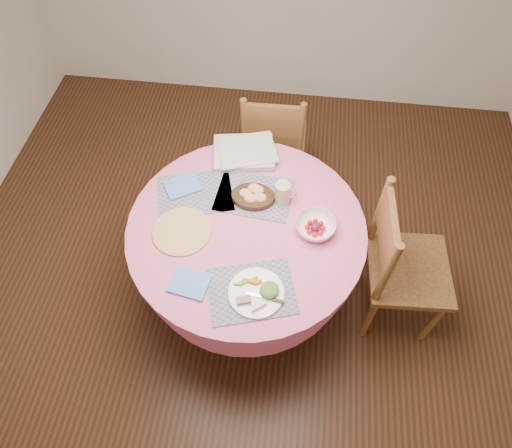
# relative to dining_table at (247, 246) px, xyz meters

# --- Properties ---
(ground) EXTENTS (4.00, 4.00, 0.00)m
(ground) POSITION_rel_dining_table_xyz_m (0.00, 0.00, -0.56)
(ground) COLOR #331C0F
(ground) RESTS_ON ground
(room_envelope) EXTENTS (4.01, 4.01, 2.71)m
(room_envelope) POSITION_rel_dining_table_xyz_m (0.00, 0.00, 1.16)
(room_envelope) COLOR silver
(room_envelope) RESTS_ON ground
(dining_table) EXTENTS (1.24, 1.24, 0.75)m
(dining_table) POSITION_rel_dining_table_xyz_m (0.00, 0.00, 0.00)
(dining_table) COLOR #DD6791
(dining_table) RESTS_ON ground
(chair_right) EXTENTS (0.47, 0.49, 1.00)m
(chair_right) POSITION_rel_dining_table_xyz_m (0.84, 0.01, -0.03)
(chair_right) COLOR brown
(chair_right) RESTS_ON ground
(chair_back) EXTENTS (0.44, 0.42, 0.93)m
(chair_back) POSITION_rel_dining_table_xyz_m (0.05, 0.90, -0.07)
(chair_back) COLOR brown
(chair_back) RESTS_ON ground
(placemat_front) EXTENTS (0.47, 0.40, 0.01)m
(placemat_front) POSITION_rel_dining_table_xyz_m (0.08, -0.36, 0.20)
(placemat_front) COLOR #167B6E
(placemat_front) RESTS_ON dining_table
(placemat_left) EXTENTS (0.47, 0.40, 0.01)m
(placemat_left) POSITION_rel_dining_table_xyz_m (-0.31, 0.18, 0.20)
(placemat_left) COLOR #167B6E
(placemat_left) RESTS_ON dining_table
(placemat_back) EXTENTS (0.42, 0.33, 0.01)m
(placemat_back) POSITION_rel_dining_table_xyz_m (0.01, 0.21, 0.20)
(placemat_back) COLOR #167B6E
(placemat_back) RESTS_ON dining_table
(wicker_trivet) EXTENTS (0.30, 0.30, 0.01)m
(wicker_trivet) POSITION_rel_dining_table_xyz_m (-0.32, -0.08, 0.20)
(wicker_trivet) COLOR #AF874C
(wicker_trivet) RESTS_ON dining_table
(napkin_near) EXTENTS (0.20, 0.17, 0.01)m
(napkin_near) POSITION_rel_dining_table_xyz_m (-0.22, -0.36, 0.20)
(napkin_near) COLOR #5285D3
(napkin_near) RESTS_ON dining_table
(napkin_far) EXTENTS (0.23, 0.21, 0.01)m
(napkin_far) POSITION_rel_dining_table_xyz_m (-0.38, 0.21, 0.21)
(napkin_far) COLOR #5285D3
(napkin_far) RESTS_ON placemat_left
(dinner_plate) EXTENTS (0.26, 0.26, 0.05)m
(dinner_plate) POSITION_rel_dining_table_xyz_m (0.11, -0.38, 0.22)
(dinner_plate) COLOR white
(dinner_plate) RESTS_ON placemat_front
(bread_bowl) EXTENTS (0.23, 0.23, 0.08)m
(bread_bowl) POSITION_rel_dining_table_xyz_m (0.01, 0.18, 0.23)
(bread_bowl) COLOR black
(bread_bowl) RESTS_ON placemat_back
(latte_mug) EXTENTS (0.12, 0.08, 0.13)m
(latte_mug) POSITION_rel_dining_table_xyz_m (0.17, 0.18, 0.27)
(latte_mug) COLOR #C3B286
(latte_mug) RESTS_ON placemat_back
(fruit_bowl) EXTENTS (0.25, 0.25, 0.06)m
(fruit_bowl) POSITION_rel_dining_table_xyz_m (0.35, 0.02, 0.23)
(fruit_bowl) COLOR white
(fruit_bowl) RESTS_ON dining_table
(newspaper_stack) EXTENTS (0.40, 0.34, 0.04)m
(newspaper_stack) POSITION_rel_dining_table_xyz_m (-0.08, 0.49, 0.22)
(newspaper_stack) COLOR silver
(newspaper_stack) RESTS_ON dining_table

